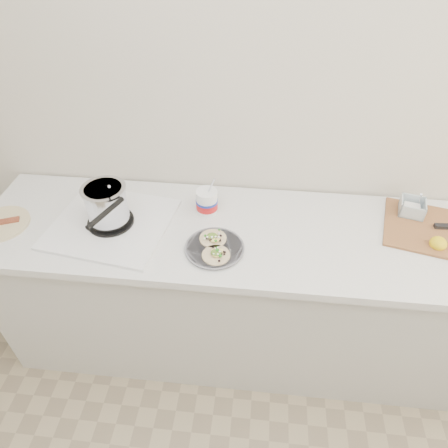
# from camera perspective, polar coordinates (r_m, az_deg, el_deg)

# --- Properties ---
(counter) EXTENTS (2.44, 0.66, 0.90)m
(counter) POSITION_cam_1_polar(r_m,az_deg,el_deg) (2.13, 2.38, -9.64)
(counter) COLOR beige
(counter) RESTS_ON ground
(stove) EXTENTS (0.57, 0.54, 0.25)m
(stove) POSITION_cam_1_polar(r_m,az_deg,el_deg) (1.84, -16.20, 1.80)
(stove) COLOR silver
(stove) RESTS_ON counter
(taco_plate) EXTENTS (0.25, 0.25, 0.04)m
(taco_plate) POSITION_cam_1_polar(r_m,az_deg,el_deg) (1.69, -1.37, -3.24)
(taco_plate) COLOR slate
(taco_plate) RESTS_ON counter
(tub) EXTENTS (0.10, 0.10, 0.23)m
(tub) POSITION_cam_1_polar(r_m,az_deg,el_deg) (1.85, -2.40, 3.37)
(tub) COLOR white
(tub) RESTS_ON counter
(cutboard) EXTENTS (0.57, 0.46, 0.08)m
(cutboard) POSITION_cam_1_polar(r_m,az_deg,el_deg) (2.03, 28.66, -0.45)
(cutboard) COLOR brown
(cutboard) RESTS_ON counter
(bacon_plate) EXTENTS (0.25, 0.25, 0.02)m
(bacon_plate) POSITION_cam_1_polar(r_m,az_deg,el_deg) (2.08, -29.22, 0.03)
(bacon_plate) COLOR tan
(bacon_plate) RESTS_ON counter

